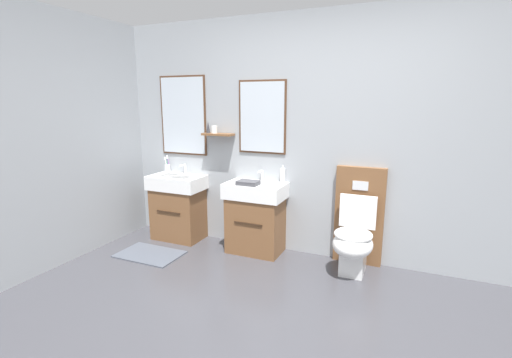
{
  "coord_description": "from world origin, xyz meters",
  "views": [
    {
      "loc": [
        0.84,
        -1.95,
        1.64
      ],
      "look_at": [
        -0.6,
        1.35,
        0.87
      ],
      "focal_mm": 25.83,
      "sensor_mm": 36.0,
      "label": 1
    }
  ],
  "objects_px": {
    "soap_dispenser": "(283,175)",
    "folded_hand_towel": "(248,183)",
    "toilet": "(356,233)",
    "toothbrush_cup": "(167,167)",
    "vanity_sink_left": "(179,206)",
    "vanity_sink_right": "(256,216)"
  },
  "relations": [
    {
      "from": "soap_dispenser",
      "to": "folded_hand_towel",
      "type": "relative_size",
      "value": 0.86
    },
    {
      "from": "toilet",
      "to": "toothbrush_cup",
      "type": "distance_m",
      "value": 2.37
    },
    {
      "from": "vanity_sink_left",
      "to": "soap_dispenser",
      "type": "relative_size",
      "value": 4.1
    },
    {
      "from": "vanity_sink_left",
      "to": "folded_hand_towel",
      "type": "height_order",
      "value": "folded_hand_towel"
    },
    {
      "from": "toothbrush_cup",
      "to": "vanity_sink_right",
      "type": "bearing_deg",
      "value": -6.14
    },
    {
      "from": "vanity_sink_left",
      "to": "toilet",
      "type": "height_order",
      "value": "toilet"
    },
    {
      "from": "vanity_sink_right",
      "to": "soap_dispenser",
      "type": "relative_size",
      "value": 4.1
    },
    {
      "from": "vanity_sink_right",
      "to": "soap_dispenser",
      "type": "xyz_separation_m",
      "value": [
        0.25,
        0.14,
        0.45
      ]
    },
    {
      "from": "toilet",
      "to": "soap_dispenser",
      "type": "xyz_separation_m",
      "value": [
        -0.82,
        0.17,
        0.48
      ]
    },
    {
      "from": "toothbrush_cup",
      "to": "soap_dispenser",
      "type": "relative_size",
      "value": 1.1
    },
    {
      "from": "folded_hand_towel",
      "to": "toilet",
      "type": "bearing_deg",
      "value": 4.49
    },
    {
      "from": "toilet",
      "to": "vanity_sink_right",
      "type": "bearing_deg",
      "value": 178.59
    },
    {
      "from": "vanity_sink_left",
      "to": "folded_hand_towel",
      "type": "distance_m",
      "value": 1.05
    },
    {
      "from": "toothbrush_cup",
      "to": "soap_dispenser",
      "type": "xyz_separation_m",
      "value": [
        1.5,
        0.01,
        0.02
      ]
    },
    {
      "from": "folded_hand_towel",
      "to": "toothbrush_cup",
      "type": "bearing_deg",
      "value": 168.41
    },
    {
      "from": "vanity_sink_left",
      "to": "toilet",
      "type": "relative_size",
      "value": 0.77
    },
    {
      "from": "soap_dispenser",
      "to": "vanity_sink_right",
      "type": "bearing_deg",
      "value": -149.89
    },
    {
      "from": "toilet",
      "to": "folded_hand_towel",
      "type": "xyz_separation_m",
      "value": [
        -1.11,
        -0.09,
        0.42
      ]
    },
    {
      "from": "vanity_sink_right",
      "to": "toilet",
      "type": "xyz_separation_m",
      "value": [
        1.07,
        -0.03,
        -0.03
      ]
    },
    {
      "from": "toilet",
      "to": "toothbrush_cup",
      "type": "height_order",
      "value": "toilet"
    },
    {
      "from": "vanity_sink_left",
      "to": "toothbrush_cup",
      "type": "distance_m",
      "value": 0.51
    },
    {
      "from": "vanity_sink_left",
      "to": "toilet",
      "type": "distance_m",
      "value": 2.08
    }
  ]
}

